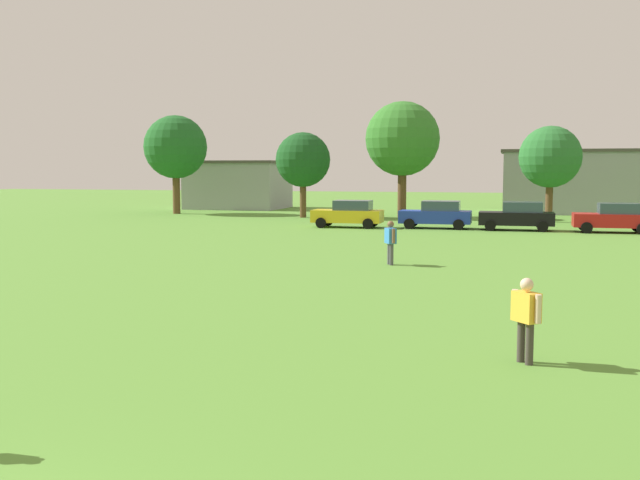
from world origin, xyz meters
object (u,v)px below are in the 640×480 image
at_px(tree_left, 303,160).
at_px(bystander_near_trees, 391,239).
at_px(parked_car_black_2, 518,216).
at_px(parked_car_red_3, 614,218).
at_px(parked_car_blue_1, 437,214).
at_px(tree_center, 403,139).
at_px(tree_far_left, 176,147).
at_px(tree_right, 550,157).
at_px(parked_car_yellow_0, 349,214).
at_px(adult_bystander, 526,313).

bearing_deg(tree_left, bystander_near_trees, -67.54).
distance_m(parked_car_black_2, parked_car_red_3, 5.30).
bearing_deg(parked_car_blue_1, tree_center, -70.21).
distance_m(tree_far_left, tree_right, 28.74).
height_order(bystander_near_trees, parked_car_black_2, parked_car_black_2).
bearing_deg(tree_right, parked_car_black_2, -105.55).
xyz_separation_m(parked_car_red_3, tree_center, (-13.56, 10.26, 4.93)).
height_order(bystander_near_trees, tree_far_left, tree_far_left).
relative_size(parked_car_yellow_0, tree_center, 0.50).
bearing_deg(parked_car_blue_1, tree_right, -133.19).
relative_size(tree_left, tree_right, 0.97).
height_order(bystander_near_trees, tree_left, tree_left).
height_order(adult_bystander, parked_car_red_3, parked_car_red_3).
bearing_deg(tree_right, parked_car_blue_1, -133.19).
bearing_deg(tree_left, adult_bystander, -68.74).
relative_size(parked_car_blue_1, parked_car_black_2, 1.00).
xyz_separation_m(adult_bystander, parked_car_black_2, (0.16, 31.07, -0.11)).
xyz_separation_m(bystander_near_trees, parked_car_black_2, (4.84, 17.47, -0.14)).
distance_m(parked_car_blue_1, tree_right, 10.66).
xyz_separation_m(tree_center, tree_right, (10.38, -2.39, -1.39)).
bearing_deg(parked_car_yellow_0, parked_car_blue_1, -173.68).
distance_m(adult_bystander, bystander_near_trees, 14.38).
bearing_deg(bystander_near_trees, tree_left, 174.34).
relative_size(parked_car_red_3, tree_far_left, 0.55).
height_order(parked_car_yellow_0, tree_center, tree_center).
bearing_deg(tree_right, tree_left, 178.67).
distance_m(parked_car_blue_1, parked_car_red_3, 10.08).
distance_m(parked_car_blue_1, tree_far_left, 24.24).
bearing_deg(adult_bystander, parked_car_blue_1, -30.42).
relative_size(bystander_near_trees, parked_car_red_3, 0.39).
bearing_deg(parked_car_blue_1, tree_left, -36.14).
bearing_deg(tree_left, tree_center, 15.65).
height_order(parked_car_yellow_0, tree_far_left, tree_far_left).
bearing_deg(tree_center, bystander_near_trees, -82.87).
height_order(parked_car_blue_1, parked_car_black_2, same).
height_order(adult_bystander, parked_car_black_2, parked_car_black_2).
distance_m(tree_left, tree_center, 7.52).
distance_m(parked_car_red_3, tree_center, 17.71).
xyz_separation_m(tree_far_left, tree_right, (28.62, -2.43, -0.92)).
xyz_separation_m(parked_car_yellow_0, tree_far_left, (-16.40, 10.35, 4.46)).
distance_m(adult_bystander, parked_car_black_2, 31.07).
distance_m(bystander_near_trees, tree_center, 28.08).
relative_size(parked_car_yellow_0, parked_car_red_3, 1.00).
xyz_separation_m(tree_far_left, tree_left, (11.15, -2.02, -1.06)).
height_order(tree_center, tree_right, tree_center).
bearing_deg(parked_car_yellow_0, tree_left, -57.76).
bearing_deg(tree_right, tree_far_left, 175.16).
distance_m(adult_bystander, tree_left, 42.05).
height_order(parked_car_blue_1, tree_center, tree_center).
distance_m(bystander_near_trees, parked_car_black_2, 18.13).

